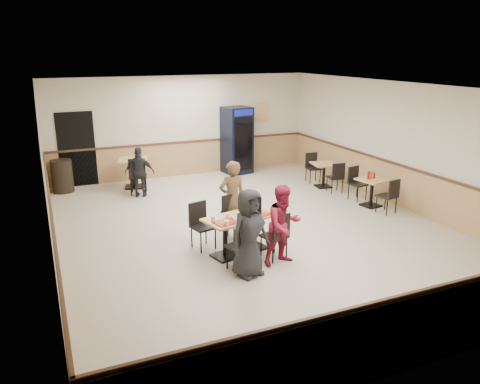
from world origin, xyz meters
name	(u,v)px	position (x,y,z in m)	size (l,w,h in m)	color
ground	(252,229)	(0.00, 0.00, 0.00)	(10.00, 10.00, 0.00)	beige
room_shell	(272,169)	(1.78, 2.55, 0.58)	(10.00, 10.00, 10.00)	silver
main_table	(240,229)	(-0.73, -1.03, 0.49)	(1.50, 1.00, 0.73)	black
main_chairs	(238,230)	(-0.78, -1.04, 0.46)	(1.57, 1.85, 0.93)	black
diner_woman_left	(249,233)	(-0.95, -1.94, 0.77)	(0.75, 0.49, 1.54)	#212227
diner_woman_right	(283,225)	(-0.20, -1.75, 0.73)	(0.71, 0.56, 1.47)	maroon
diner_man_opposite	(232,198)	(-0.51, -0.11, 0.79)	(0.58, 0.38, 1.58)	brown
lone_diner	(140,172)	(-1.72, 3.27, 0.66)	(0.77, 0.32, 1.32)	#212227
tabletop_clutter	(241,217)	(-0.75, -1.12, 0.76)	(1.22, 0.79, 0.12)	red
side_table_near	(372,188)	(3.35, 0.24, 0.46)	(0.75, 0.75, 0.69)	black
side_table_near_chair_south	(387,195)	(3.35, -0.32, 0.44)	(0.41, 0.41, 0.88)	black
side_table_near_chair_north	(358,183)	(3.35, 0.79, 0.44)	(0.41, 0.41, 0.88)	black
side_table_far	(324,171)	(3.20, 2.14, 0.46)	(0.73, 0.73, 0.68)	black
side_table_far_chair_south	(335,177)	(3.20, 1.59, 0.43)	(0.40, 0.40, 0.87)	black
side_table_far_chair_north	(313,168)	(3.20, 2.69, 0.43)	(0.40, 0.40, 0.87)	black
condiment_caddy	(371,175)	(3.32, 0.29, 0.78)	(0.23, 0.06, 0.20)	#B20C13
back_table	(133,169)	(-1.72, 4.20, 0.55)	(0.93, 0.93, 0.82)	black
back_table_chair_lone	(138,175)	(-1.72, 3.54, 0.52)	(0.48, 0.48, 1.04)	black
pepsi_cooler	(237,140)	(1.59, 4.59, 1.03)	(0.89, 0.89, 2.06)	black
trash_bin	(62,176)	(-3.57, 4.55, 0.44)	(0.56, 0.56, 0.88)	black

